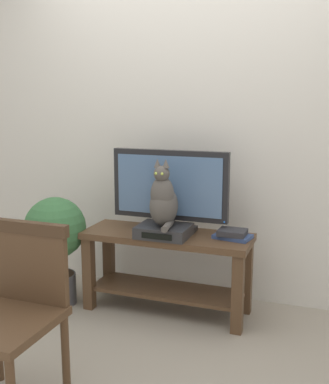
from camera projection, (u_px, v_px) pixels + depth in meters
name	position (u px, v px, depth m)	size (l,w,h in m)	color
ground_plane	(141.00, 353.00, 2.75)	(12.00, 12.00, 0.00)	gray
back_wall	(194.00, 107.00, 3.44)	(7.00, 0.12, 2.80)	silver
tv_stand	(167.00, 258.00, 3.24)	(1.15, 0.41, 0.56)	#513823
tv	(170.00, 189.00, 3.20)	(0.81, 0.20, 0.56)	black
media_box	(164.00, 231.00, 3.12)	(0.34, 0.27, 0.08)	#2D2D30
cat	(163.00, 200.00, 3.07)	(0.18, 0.29, 0.45)	#514C47
wooden_chair	(12.00, 302.00, 2.22)	(0.47, 0.47, 0.88)	#513823
book_stack	(233.00, 234.00, 3.08)	(0.26, 0.19, 0.06)	#33477A
potted_plant	(56.00, 238.00, 3.34)	(0.43, 0.43, 0.78)	#47474C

